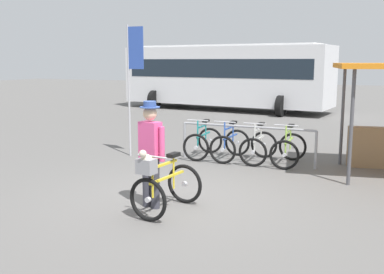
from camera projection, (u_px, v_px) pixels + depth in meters
name	position (u px, v px, depth m)	size (l,w,h in m)	color
ground_plane	(173.00, 198.00, 7.81)	(80.00, 80.00, 0.00)	#605E5B
bike_rack_rail	(247.00, 135.00, 10.42)	(3.21, 0.07, 0.88)	#99999E
racked_bike_teal	(203.00, 142.00, 11.10)	(0.71, 1.12, 0.97)	black
racked_bike_blue	(230.00, 144.00, 10.82)	(0.68, 1.10, 0.97)	black
racked_bike_white	(259.00, 147.00, 10.54)	(0.68, 1.13, 0.98)	black
racked_bike_lime	(289.00, 149.00, 10.26)	(0.69, 1.10, 0.97)	black
featured_bicycle	(163.00, 184.00, 6.94)	(0.78, 1.24, 1.09)	black
person_with_featured_bike	(151.00, 150.00, 7.19)	(0.52, 0.32, 1.72)	#383842
bus_distant	(225.00, 74.00, 21.60)	(10.21, 4.09, 3.08)	silver
banner_flag	(133.00, 66.00, 10.90)	(0.45, 0.05, 3.20)	#B2B2B7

